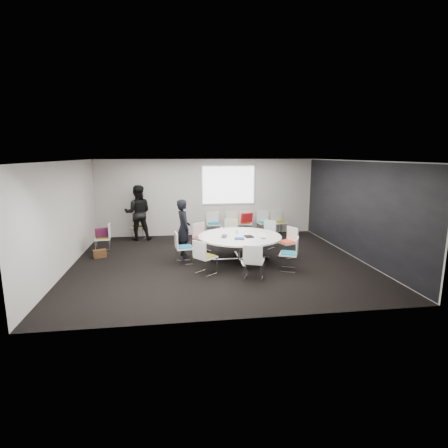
{
  "coord_description": "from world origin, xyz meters",
  "views": [
    {
      "loc": [
        -1.18,
        -9.33,
        2.96
      ],
      "look_at": [
        0.2,
        0.4,
        1.0
      ],
      "focal_mm": 28.0,
      "sensor_mm": 36.0,
      "label": 1
    }
  ],
  "objects": [
    {
      "name": "chair_back_a",
      "position": [
        0.2,
        3.17,
        0.28
      ],
      "size": [
        0.47,
        0.46,
        0.88
      ],
      "rotation": [
        0.0,
        0.0,
        3.17
      ],
      "color": "silver",
      "rests_on": "ground"
    },
    {
      "name": "person_back",
      "position": [
        -2.47,
        3.0,
        0.96
      ],
      "size": [
        0.95,
        0.75,
        1.93
      ],
      "primitive_type": "imported",
      "rotation": [
        0.0,
        0.0,
        3.16
      ],
      "color": "black",
      "rests_on": "ground"
    },
    {
      "name": "brown_bag",
      "position": [
        -3.39,
        0.89,
        0.12
      ],
      "size": [
        0.39,
        0.29,
        0.24
      ],
      "primitive_type": "cube",
      "rotation": [
        0.0,
        0.0,
        0.43
      ],
      "color": "#4B3018",
      "rests_on": "ground"
    },
    {
      "name": "room_shell",
      "position": [
        0.09,
        0.0,
        1.4
      ],
      "size": [
        8.08,
        7.08,
        2.88
      ],
      "color": "black",
      "rests_on": "ground"
    },
    {
      "name": "papers_right",
      "position": [
        1.24,
        0.21,
        0.73
      ],
      "size": [
        0.36,
        0.36,
        0.0
      ],
      "primitive_type": "cube",
      "rotation": [
        0.0,
        0.0,
        0.84
      ],
      "color": "white",
      "rests_on": "conference_table"
    },
    {
      "name": "chair_back_d",
      "position": [
        2.11,
        3.16,
        0.28
      ],
      "size": [
        0.5,
        0.49,
        0.88
      ],
      "rotation": [
        0.0,
        0.0,
        3.23
      ],
      "color": "silver",
      "rests_on": "ground"
    },
    {
      "name": "chair_ring_h",
      "position": [
        1.71,
        -0.98,
        0.28
      ],
      "size": [
        0.6,
        0.61,
        0.88
      ],
      "rotation": [
        0.0,
        0.0,
        7.42
      ],
      "color": "silver",
      "rests_on": "ground"
    },
    {
      "name": "chair_back_e",
      "position": [
        2.71,
        3.17,
        0.28
      ],
      "size": [
        0.57,
        0.56,
        0.88
      ],
      "rotation": [
        0.0,
        0.0,
        3.44
      ],
      "color": "silver",
      "rests_on": "ground"
    },
    {
      "name": "tablet_folio",
      "position": [
        0.51,
        -0.36,
        0.74
      ],
      "size": [
        0.3,
        0.25,
        0.03
      ],
      "primitive_type": "cube",
      "rotation": [
        0.0,
        0.0,
        -0.2
      ],
      "color": "navy",
      "rests_on": "conference_table"
    },
    {
      "name": "chair_spare_left",
      "position": [
        -3.38,
        1.46,
        0.28
      ],
      "size": [
        0.49,
        0.5,
        0.88
      ],
      "rotation": [
        0.0,
        0.0,
        1.67
      ],
      "color": "silver",
      "rests_on": "ground"
    },
    {
      "name": "notebook_black",
      "position": [
        0.82,
        -0.14,
        0.74
      ],
      "size": [
        0.24,
        0.32,
        0.02
      ],
      "primitive_type": "cube",
      "rotation": [
        0.0,
        0.0,
        0.08
      ],
      "color": "black",
      "rests_on": "conference_table"
    },
    {
      "name": "laptop",
      "position": [
        0.19,
        -0.03,
        0.74
      ],
      "size": [
        0.31,
        0.4,
        0.03
      ],
      "primitive_type": "imported",
      "rotation": [
        0.0,
        0.0,
        1.31
      ],
      "color": "#333338",
      "rests_on": "conference_table"
    },
    {
      "name": "cup",
      "position": [
        0.56,
        0.34,
        0.78
      ],
      "size": [
        0.08,
        0.08,
        0.09
      ],
      "primitive_type": "cylinder",
      "color": "white",
      "rests_on": "conference_table"
    },
    {
      "name": "chair_ring_f",
      "position": [
        -0.47,
        -0.95,
        0.28
      ],
      "size": [
        0.64,
        0.64,
        0.88
      ],
      "rotation": [
        0.0,
        0.0,
        5.39
      ],
      "color": "silver",
      "rests_on": "ground"
    },
    {
      "name": "maroon_bag",
      "position": [
        -3.4,
        1.46,
        0.62
      ],
      "size": [
        0.42,
        0.28,
        0.28
      ],
      "primitive_type": "cube",
      "rotation": [
        0.0,
        0.0,
        0.37
      ],
      "color": "#49132F",
      "rests_on": "chair_spare_left"
    },
    {
      "name": "red_jacket",
      "position": [
        1.4,
        2.94,
        0.7
      ],
      "size": [
        0.47,
        0.29,
        0.36
      ],
      "primitive_type": "cube",
      "rotation": [
        0.17,
        0.0,
        0.33
      ],
      "color": "#A91416",
      "rests_on": "chair_back_c"
    },
    {
      "name": "person_main",
      "position": [
        -0.96,
        0.67,
        0.85
      ],
      "size": [
        0.54,
        0.7,
        1.7
      ],
      "primitive_type": "imported",
      "rotation": [
        0.0,
        0.0,
        1.81
      ],
      "color": "black",
      "rests_on": "ground"
    },
    {
      "name": "chair_back_c",
      "position": [
        1.4,
        3.17,
        0.28
      ],
      "size": [
        0.54,
        0.53,
        0.88
      ],
      "rotation": [
        0.0,
        0.0,
        2.95
      ],
      "color": "silver",
      "rests_on": "ground"
    },
    {
      "name": "projection_screen",
      "position": [
        0.8,
        3.46,
        1.85
      ],
      "size": [
        1.9,
        0.03,
        1.35
      ],
      "primitive_type": "cube",
      "color": "white",
      "rests_on": "room_shell"
    },
    {
      "name": "chair_ring_c",
      "position": [
        0.56,
        1.6,
        0.28
      ],
      "size": [
        0.61,
        0.6,
        0.88
      ],
      "rotation": [
        0.0,
        0.0,
        2.71
      ],
      "color": "silver",
      "rests_on": "ground"
    },
    {
      "name": "chair_ring_g",
      "position": [
        0.66,
        -1.48,
        0.28
      ],
      "size": [
        0.59,
        0.59,
        0.88
      ],
      "rotation": [
        0.0,
        0.0,
        5.91
      ],
      "color": "silver",
      "rests_on": "ground"
    },
    {
      "name": "papers_front",
      "position": [
        1.2,
        -0.06,
        0.73
      ],
      "size": [
        0.34,
        0.28,
        0.0
      ],
      "primitive_type": "cube",
      "rotation": [
        0.0,
        0.0,
        0.25
      ],
      "color": "white",
      "rests_on": "conference_table"
    },
    {
      "name": "laptop_lid",
      "position": [
        0.08,
        0.04,
        0.86
      ],
      "size": [
        0.05,
        0.3,
        0.22
      ],
      "primitive_type": "cube",
      "rotation": [
        0.0,
        0.0,
        1.47
      ],
      "color": "silver",
      "rests_on": "conference_table"
    },
    {
      "name": "chair_ring_b",
      "position": [
        1.7,
        1.28,
        0.28
      ],
      "size": [
        0.64,
        0.64,
        0.88
      ],
      "rotation": [
        0.0,
        0.0,
        2.26
      ],
      "color": "silver",
      "rests_on": "ground"
    },
    {
      "name": "chair_back_b",
      "position": [
        0.95,
        3.17,
        0.28
      ],
      "size": [
        0.51,
        0.5,
        0.88
      ],
      "rotation": [
        0.0,
        0.0,
        3.25
      ],
      "color": "silver",
      "rests_on": "ground"
    },
    {
      "name": "conference_table",
      "position": [
        0.59,
        0.03,
        0.55
      ],
      "size": [
        2.32,
        2.32,
        0.73
      ],
      "color": "silver",
      "rests_on": "ground"
    },
    {
      "name": "chair_person_back",
      "position": [
        -2.47,
        3.17,
        0.28
      ],
      "size": [
        0.56,
        0.55,
        0.88
      ],
      "rotation": [
        0.0,
        0.0,
        2.89
      ],
      "color": "silver",
      "rests_on": "ground"
    },
    {
      "name": "chair_ring_d",
      "position": [
        -0.38,
        1.13,
        0.28
      ],
      "size": [
        0.63,
        0.63,
        0.88
      ],
      "rotation": [
        0.0,
        0.0,
        3.71
      ],
      "color": "silver",
      "rests_on": "ground"
    },
    {
      "name": "chair_ring_a",
      "position": [
        2.03,
        0.18,
        0.28
      ],
      "size": [
        0.59,
        0.6,
        0.88
      ],
      "rotation": [
        0.0,
        0.0,
        1.97
      ],
      "color": "silver",
      "rests_on": "ground"
    },
    {
      "name": "chair_ring_e",
      "position": [
        -0.98,
        0.03,
        0.28
      ],
      "size": [
        0.5,
        0.51,
        0.88
      ],
      "rotation": [
        0.0,
        0.0,
        4.84
      ],
      "color": "silver",
      "rests_on": "ground"
    },
    {
      "name": "phone",
      "position": [
        1.17,
        -0.4,
        0.73
      ],
      "size": [
        0.16,
        0.11,
        0.01
      ],
      "primitive_type": "cube",
      "rotation": [
        0.0,
        0.0,
        -0.34
      ],
      "color": "black",
      "rests_on": "conference_table"
    }
  ]
}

